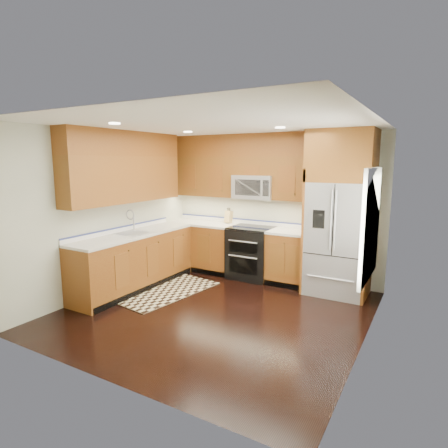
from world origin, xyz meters
The scene contains 16 objects.
ground centered at (0.00, 0.00, 0.00)m, with size 4.00×4.00×0.00m, color black.
wall_back centered at (0.00, 2.00, 1.30)m, with size 4.00×0.02×2.60m, color beige.
wall_left centered at (-2.00, 0.00, 1.30)m, with size 0.02×4.00×2.60m, color beige.
wall_right centered at (2.00, 0.00, 1.30)m, with size 0.02×4.00×2.60m, color beige.
window centered at (1.98, 0.20, 1.40)m, with size 0.04×1.10×1.30m.
base_cabinets centered at (-1.23, 0.90, 0.45)m, with size 2.85×3.00×0.90m.
countertop centered at (-1.09, 1.01, 0.92)m, with size 2.86×3.01×0.04m.
upper_cabinets centered at (-1.15, 1.09, 2.02)m, with size 2.85×3.00×1.15m.
range centered at (-0.25, 1.67, 0.47)m, with size 0.76×0.67×0.95m.
microwave centered at (-0.25, 1.80, 1.66)m, with size 0.76×0.40×0.42m.
refrigerator centered at (1.30, 1.63, 1.30)m, with size 0.98×0.75×2.60m.
sink_faucet centered at (-1.73, 0.23, 0.99)m, with size 0.54×0.44×0.37m.
rug centered at (-1.20, 0.32, 0.01)m, with size 1.02×1.71×0.01m, color black.
knife_block centered at (-0.85, 1.91, 1.06)m, with size 0.11×0.15×0.29m.
utensil_crock centered at (0.71, 1.84, 1.05)m, with size 0.13×0.13×0.32m.
cutting_board centered at (0.75, 1.94, 0.95)m, with size 0.26×0.26×0.02m, color brown.
Camera 1 is at (2.62, -4.34, 2.12)m, focal length 30.00 mm.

